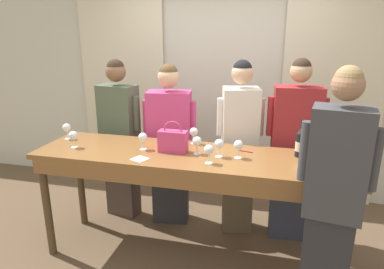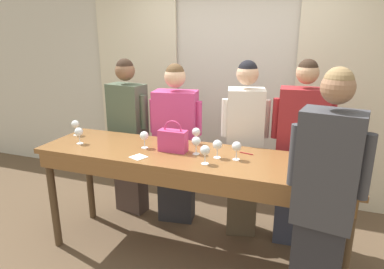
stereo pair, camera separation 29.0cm
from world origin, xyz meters
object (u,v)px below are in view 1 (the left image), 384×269
(wine_glass_front_mid, at_px, (143,138))
(guest_pink_top, at_px, (170,145))
(wine_glass_center_right, at_px, (238,145))
(wine_glass_back_left, at_px, (73,136))
(wine_glass_center_mid, at_px, (324,142))
(wine_glass_back_mid, at_px, (67,128))
(handbag, at_px, (173,141))
(guest_olive_jacket, at_px, (120,138))
(wine_glass_front_left, at_px, (197,142))
(wine_glass_front_right, at_px, (219,144))
(guest_cream_sweater, at_px, (239,147))
(tasting_bar, at_px, (189,168))
(guest_striped_shirt, at_px, (294,151))
(wine_glass_back_right, at_px, (194,132))
(host_pouring, at_px, (332,206))
(wine_bottle, at_px, (301,143))
(wine_glass_center_left, at_px, (209,150))

(wine_glass_front_mid, relative_size, guest_pink_top, 0.09)
(wine_glass_center_right, relative_size, wine_glass_back_left, 1.00)
(wine_glass_center_mid, distance_m, wine_glass_back_mid, 2.33)
(handbag, relative_size, guest_olive_jacket, 0.16)
(wine_glass_front_left, relative_size, wine_glass_front_right, 1.00)
(wine_glass_front_left, xyz_separation_m, guest_pink_top, (-0.42, 0.57, -0.25))
(guest_olive_jacket, xyz_separation_m, guest_cream_sweater, (1.28, 0.00, 0.00))
(wine_glass_back_mid, bearing_deg, tasting_bar, -6.62)
(handbag, distance_m, guest_striped_shirt, 1.19)
(handbag, height_order, wine_glass_back_mid, handbag)
(wine_glass_center_mid, relative_size, wine_glass_back_mid, 1.00)
(wine_glass_back_right, relative_size, host_pouring, 0.08)
(wine_glass_front_right, height_order, host_pouring, host_pouring)
(tasting_bar, relative_size, wine_bottle, 8.50)
(wine_glass_front_mid, bearing_deg, guest_pink_top, 84.16)
(wine_glass_back_mid, relative_size, guest_pink_top, 0.09)
(wine_glass_center_left, bearing_deg, wine_glass_back_left, 176.29)
(wine_glass_front_left, distance_m, wine_glass_back_right, 0.27)
(guest_pink_top, bearing_deg, wine_glass_back_left, -135.07)
(wine_glass_center_left, bearing_deg, wine_glass_center_right, 39.21)
(wine_glass_back_right, bearing_deg, wine_bottle, -6.75)
(handbag, xyz_separation_m, wine_glass_back_left, (-0.89, -0.11, 0.01))
(guest_pink_top, bearing_deg, wine_glass_front_mid, -95.84)
(guest_olive_jacket, bearing_deg, wine_bottle, -12.95)
(wine_glass_center_right, bearing_deg, wine_glass_back_right, 148.00)
(wine_glass_center_right, bearing_deg, tasting_bar, -176.33)
(wine_glass_center_right, height_order, host_pouring, host_pouring)
(wine_glass_center_left, bearing_deg, guest_pink_top, 126.69)
(wine_glass_back_mid, xyz_separation_m, guest_cream_sweater, (1.59, 0.46, -0.21))
(wine_bottle, height_order, wine_glass_front_mid, wine_bottle)
(wine_glass_front_mid, height_order, guest_pink_top, guest_pink_top)
(wine_glass_front_left, relative_size, guest_olive_jacket, 0.09)
(wine_glass_front_left, xyz_separation_m, wine_glass_center_left, (0.14, -0.19, 0.00))
(wine_glass_back_left, relative_size, host_pouring, 0.08)
(wine_glass_front_left, distance_m, wine_glass_center_right, 0.35)
(guest_pink_top, relative_size, guest_cream_sweater, 0.97)
(wine_glass_back_right, distance_m, guest_cream_sweater, 0.54)
(wine_glass_center_mid, xyz_separation_m, wine_glass_center_right, (-0.68, -0.26, 0.00))
(tasting_bar, bearing_deg, wine_glass_back_left, -176.47)
(wine_glass_front_mid, xyz_separation_m, host_pouring, (1.49, -0.54, -0.17))
(wine_glass_back_mid, distance_m, guest_olive_jacket, 0.60)
(wine_glass_center_mid, relative_size, wine_glass_back_left, 1.00)
(guest_cream_sweater, bearing_deg, wine_glass_back_left, -154.21)
(handbag, bearing_deg, tasting_bar, -15.45)
(wine_glass_back_right, bearing_deg, wine_glass_front_right, -45.04)
(wine_glass_center_mid, relative_size, guest_cream_sweater, 0.09)
(wine_glass_back_left, bearing_deg, wine_bottle, 7.50)
(wine_glass_center_right, distance_m, wine_glass_back_left, 1.45)
(handbag, relative_size, wine_glass_back_mid, 1.79)
(wine_bottle, height_order, wine_glass_front_right, wine_bottle)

